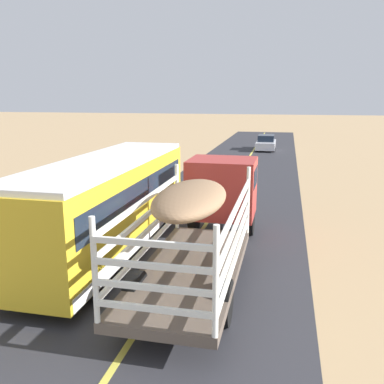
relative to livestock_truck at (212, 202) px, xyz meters
name	(u,v)px	position (x,y,z in m)	size (l,w,h in m)	color
livestock_truck	(212,202)	(0.00, 0.00, 0.00)	(2.53, 9.70, 3.02)	#B2332D
bus	(108,202)	(-3.46, -0.63, -0.04)	(2.54, 10.00, 3.21)	gold
car_far	(266,143)	(0.36, 28.41, -1.10)	(1.80, 4.40, 1.46)	silver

